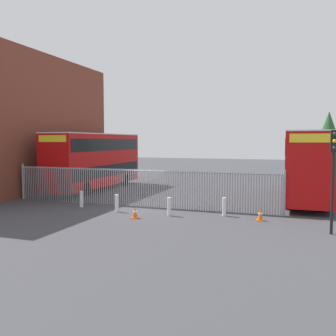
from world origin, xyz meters
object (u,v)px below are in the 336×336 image
object	(u,v)px
bollard_center_front	(117,203)
traffic_cone_mid_forecourt	(260,215)
bollard_near_right	(169,207)
traffic_cone_by_gate	(135,213)
double_decker_bus_near_gate	(308,163)
bollard_near_left	(81,199)
bollard_far_right	(224,207)
double_decker_bus_behind_fence_left	(95,159)
traffic_light_kerbside	(334,162)

from	to	relation	value
bollard_center_front	traffic_cone_mid_forecourt	xyz separation A→B (m)	(7.58, 0.31, -0.19)
bollard_near_right	traffic_cone_by_gate	world-z (taller)	bollard_near_right
double_decker_bus_near_gate	traffic_cone_mid_forecourt	bearing A→B (deg)	-108.08
double_decker_bus_near_gate	traffic_cone_mid_forecourt	world-z (taller)	double_decker_bus_near_gate
bollard_near_right	bollard_near_left	bearing A→B (deg)	173.13
traffic_cone_mid_forecourt	double_decker_bus_near_gate	bearing A→B (deg)	71.92
bollard_center_front	bollard_far_right	world-z (taller)	same
bollard_near_left	traffic_cone_mid_forecourt	xyz separation A→B (m)	(10.20, -0.32, -0.19)
traffic_cone_mid_forecourt	traffic_cone_by_gate	bearing A→B (deg)	-165.51
bollard_near_right	traffic_cone_by_gate	size ratio (longest dim) A/B	1.61
traffic_cone_by_gate	bollard_far_right	bearing A→B (deg)	26.92
bollard_center_front	traffic_cone_by_gate	distance (m)	2.06
bollard_center_front	bollard_near_right	world-z (taller)	same
double_decker_bus_behind_fence_left	traffic_cone_mid_forecourt	xyz separation A→B (m)	(13.38, -7.38, -2.13)
bollard_center_front	traffic_light_kerbside	size ratio (longest dim) A/B	0.22
bollard_near_right	traffic_cone_by_gate	bearing A→B (deg)	-139.73
bollard_far_right	traffic_light_kerbside	size ratio (longest dim) A/B	0.22
bollard_center_front	bollard_near_right	xyz separation A→B (m)	(3.03, -0.05, 0.00)
double_decker_bus_near_gate	traffic_light_kerbside	distance (m)	8.76
traffic_cone_by_gate	traffic_light_kerbside	bearing A→B (deg)	-0.91
bollard_near_left	traffic_cone_by_gate	distance (m)	4.65
double_decker_bus_behind_fence_left	bollard_near_right	distance (m)	11.90
double_decker_bus_behind_fence_left	traffic_cone_by_gate	xyz separation A→B (m)	(7.44, -8.91, -2.13)
bollard_near_left	bollard_near_right	size ratio (longest dim) A/B	1.00
double_decker_bus_behind_fence_left	bollard_far_right	size ratio (longest dim) A/B	11.38
double_decker_bus_near_gate	bollard_center_front	distance (m)	12.46
bollard_near_left	traffic_cone_by_gate	bearing A→B (deg)	-23.57
bollard_far_right	traffic_cone_mid_forecourt	distance (m)	1.94
double_decker_bus_behind_fence_left	traffic_cone_mid_forecourt	size ratio (longest dim) A/B	18.32
bollard_near_right	bollard_far_right	size ratio (longest dim) A/B	1.00
bollard_near_left	traffic_light_kerbside	world-z (taller)	traffic_light_kerbside
bollard_near_right	bollard_far_right	distance (m)	2.83
traffic_cone_by_gate	bollard_center_front	bearing A→B (deg)	143.15
double_decker_bus_near_gate	bollard_near_right	distance (m)	10.26
traffic_light_kerbside	bollard_center_front	bearing A→B (deg)	172.63
double_decker_bus_behind_fence_left	traffic_light_kerbside	distance (m)	18.74
traffic_cone_by_gate	double_decker_bus_behind_fence_left	bearing A→B (deg)	129.85
double_decker_bus_near_gate	traffic_cone_mid_forecourt	size ratio (longest dim) A/B	18.32
double_decker_bus_near_gate	bollard_far_right	bearing A→B (deg)	-122.61
bollard_near_right	traffic_cone_by_gate	distance (m)	1.83
bollard_far_right	traffic_cone_by_gate	bearing A→B (deg)	-153.08
bollard_near_right	traffic_cone_mid_forecourt	xyz separation A→B (m)	(4.55, 0.36, -0.19)
bollard_center_front	bollard_near_left	bearing A→B (deg)	166.49
double_decker_bus_near_gate	bollard_center_front	size ratio (longest dim) A/B	11.38
double_decker_bus_behind_fence_left	bollard_near_left	size ratio (longest dim) A/B	11.38
double_decker_bus_behind_fence_left	traffic_light_kerbside	size ratio (longest dim) A/B	2.51
bollard_near_right	double_decker_bus_near_gate	bearing A→B (deg)	47.19
bollard_center_front	bollard_far_right	bearing A→B (deg)	8.37
traffic_cone_by_gate	double_decker_bus_near_gate	bearing A→B (deg)	46.13
bollard_near_left	bollard_far_right	distance (m)	8.34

